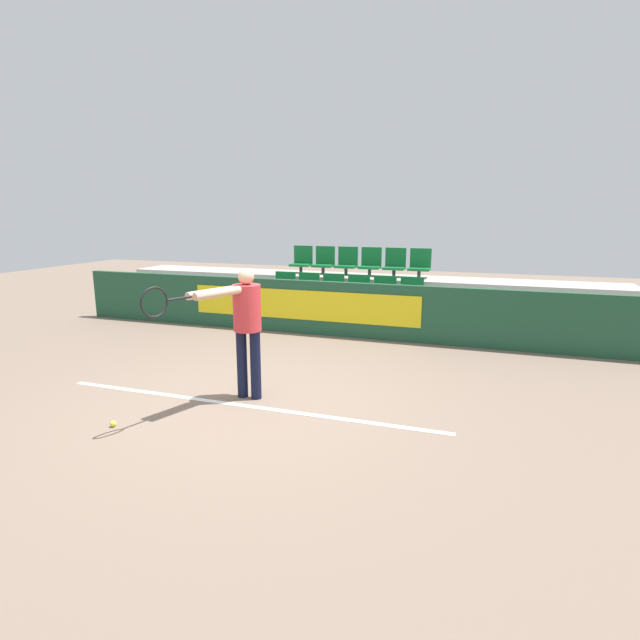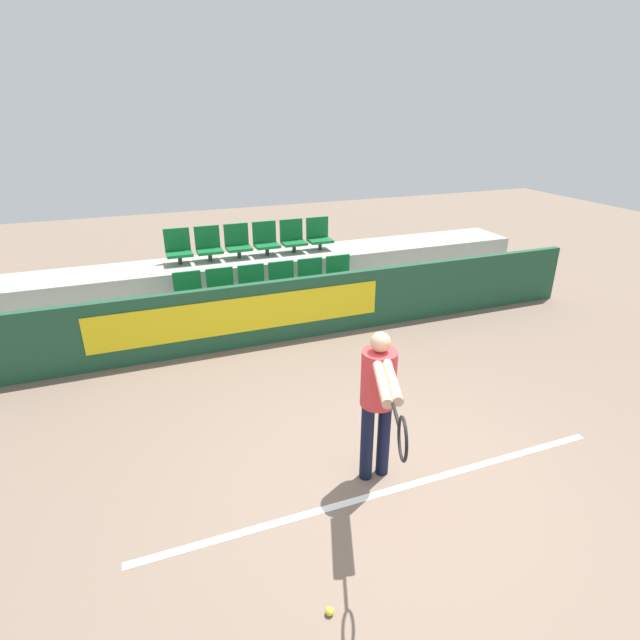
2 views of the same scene
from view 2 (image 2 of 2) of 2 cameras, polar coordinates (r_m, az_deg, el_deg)
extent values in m
plane|color=#7A6656|center=(5.32, 7.58, -18.39)|extent=(30.00, 30.00, 0.00)
cube|color=white|center=(5.28, 7.91, -18.77)|extent=(5.00, 0.08, 0.01)
cube|color=#1E4C33|center=(7.95, -4.51, 1.03)|extent=(11.07, 0.12, 1.02)
cube|color=yellow|center=(7.73, -8.83, 0.56)|extent=(4.51, 0.02, 0.56)
cube|color=#ADA89E|center=(8.59, -5.60, 0.77)|extent=(10.67, 1.05, 0.47)
cube|color=#ADA89E|center=(9.46, -7.37, 4.38)|extent=(10.67, 1.05, 0.95)
cylinder|color=#333333|center=(8.31, -14.56, 1.63)|extent=(0.07, 0.07, 0.15)
cube|color=#146B33|center=(8.27, -14.63, 2.29)|extent=(0.44, 0.36, 0.05)
cube|color=#146B33|center=(8.35, -14.93, 4.08)|extent=(0.44, 0.04, 0.40)
cylinder|color=#333333|center=(8.37, -11.00, 2.13)|extent=(0.07, 0.07, 0.15)
cube|color=#146B33|center=(8.34, -11.05, 2.78)|extent=(0.44, 0.36, 0.05)
cube|color=#146B33|center=(8.41, -11.37, 4.56)|extent=(0.44, 0.04, 0.40)
cylinder|color=#333333|center=(8.46, -7.50, 2.61)|extent=(0.07, 0.07, 0.15)
cube|color=#146B33|center=(8.43, -7.54, 3.26)|extent=(0.44, 0.36, 0.05)
cube|color=#146B33|center=(8.50, -7.88, 5.02)|extent=(0.44, 0.04, 0.40)
cylinder|color=#333333|center=(8.59, -4.09, 3.07)|extent=(0.07, 0.07, 0.15)
cube|color=#146B33|center=(8.55, -4.11, 3.71)|extent=(0.44, 0.36, 0.05)
cube|color=#146B33|center=(8.63, -4.46, 5.44)|extent=(0.44, 0.04, 0.40)
cylinder|color=#333333|center=(8.74, -0.78, 3.50)|extent=(0.07, 0.07, 0.15)
cube|color=#146B33|center=(8.71, -0.78, 4.14)|extent=(0.44, 0.36, 0.05)
cube|color=#146B33|center=(8.78, -1.15, 5.83)|extent=(0.44, 0.04, 0.40)
cylinder|color=#333333|center=(8.93, 2.41, 3.91)|extent=(0.07, 0.07, 0.15)
cube|color=#146B33|center=(8.89, 2.42, 4.53)|extent=(0.44, 0.36, 0.05)
cube|color=#146B33|center=(8.96, 2.04, 6.19)|extent=(0.44, 0.04, 0.40)
cylinder|color=#333333|center=(9.15, -15.71, 6.65)|extent=(0.07, 0.07, 0.15)
cube|color=#146B33|center=(9.12, -15.78, 7.26)|extent=(0.44, 0.36, 0.05)
cube|color=#146B33|center=(9.22, -16.04, 8.85)|extent=(0.44, 0.04, 0.40)
cylinder|color=#333333|center=(9.21, -12.44, 7.08)|extent=(0.07, 0.07, 0.15)
cube|color=#146B33|center=(9.18, -12.49, 7.69)|extent=(0.44, 0.36, 0.05)
cube|color=#146B33|center=(9.28, -12.78, 9.26)|extent=(0.44, 0.04, 0.40)
cylinder|color=#333333|center=(9.29, -9.22, 7.48)|extent=(0.07, 0.07, 0.15)
cube|color=#146B33|center=(9.26, -9.26, 8.08)|extent=(0.44, 0.36, 0.05)
cube|color=#146B33|center=(9.36, -9.56, 9.64)|extent=(0.44, 0.04, 0.40)
cylinder|color=#333333|center=(9.40, -6.06, 7.84)|extent=(0.07, 0.07, 0.15)
cube|color=#146B33|center=(9.38, -6.08, 8.44)|extent=(0.44, 0.36, 0.05)
cube|color=#146B33|center=(9.47, -6.40, 9.98)|extent=(0.44, 0.04, 0.40)
cylinder|color=#333333|center=(9.55, -2.97, 8.18)|extent=(0.07, 0.07, 0.15)
cube|color=#146B33|center=(9.52, -2.99, 8.77)|extent=(0.44, 0.36, 0.05)
cube|color=#146B33|center=(9.61, -3.32, 10.28)|extent=(0.44, 0.04, 0.40)
cylinder|color=#333333|center=(9.71, 0.01, 8.48)|extent=(0.07, 0.07, 0.15)
cube|color=#146B33|center=(9.69, 0.01, 9.06)|extent=(0.44, 0.36, 0.05)
cube|color=#146B33|center=(9.78, -0.33, 10.55)|extent=(0.44, 0.04, 0.40)
cylinder|color=black|center=(5.15, 5.38, -13.73)|extent=(0.13, 0.13, 0.87)
cylinder|color=black|center=(5.22, 7.28, -13.24)|extent=(0.13, 0.13, 0.87)
cylinder|color=red|center=(4.79, 6.71, -6.61)|extent=(0.34, 0.34, 0.57)
sphere|color=tan|center=(4.61, 6.93, -2.53)|extent=(0.19, 0.19, 0.19)
cylinder|color=tan|center=(4.23, 7.12, -7.19)|extent=(0.30, 0.63, 0.09)
cylinder|color=tan|center=(4.27, 8.24, -6.95)|extent=(0.30, 0.63, 0.09)
cylinder|color=black|center=(3.86, 8.67, -10.59)|extent=(0.13, 0.29, 0.03)
torus|color=black|center=(3.62, 9.42, -13.25)|extent=(0.13, 0.31, 0.32)
sphere|color=#CCDB33|center=(4.34, 1.12, -30.33)|extent=(0.07, 0.07, 0.07)
camera|label=1|loc=(5.19, 83.10, -12.28)|focal=28.00mm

